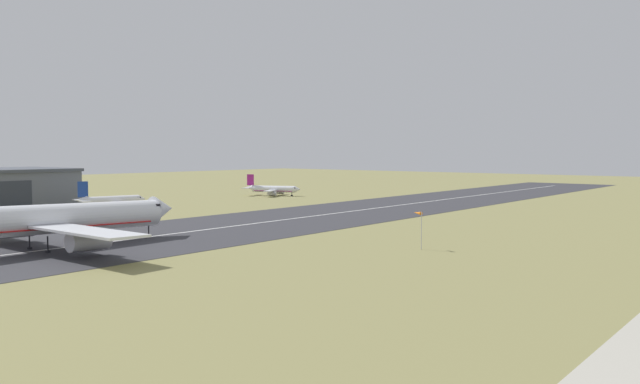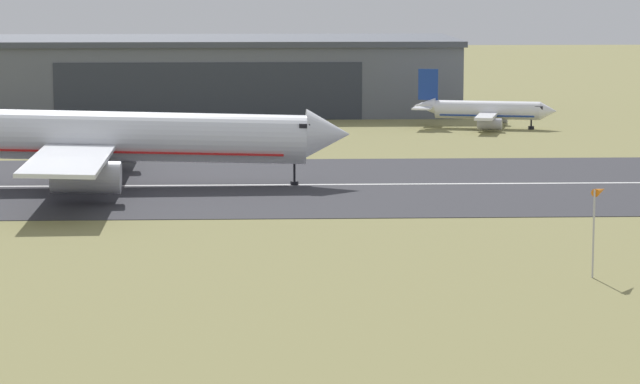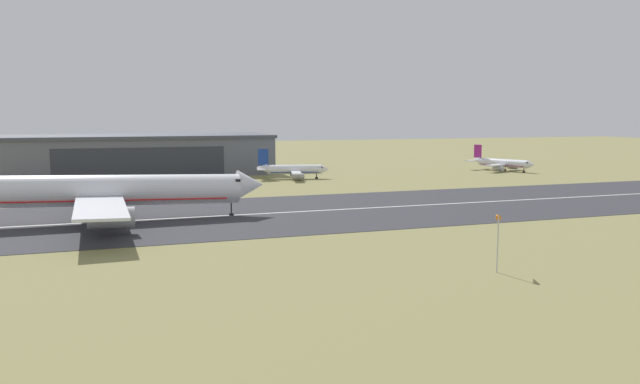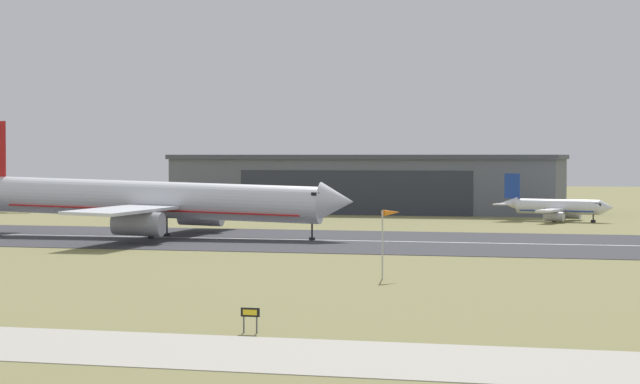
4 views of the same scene
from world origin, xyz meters
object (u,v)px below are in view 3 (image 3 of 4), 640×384
at_px(airplane_landing, 90,192).
at_px(airplane_parked_east, 293,170).
at_px(airplane_parked_centre, 502,163).
at_px(windsock_pole, 497,220).

height_order(airplane_landing, airplane_parked_east, airplane_landing).
relative_size(airplane_parked_centre, windsock_pole, 3.44).
bearing_deg(airplane_landing, airplane_parked_east, 48.30).
xyz_separation_m(airplane_parked_east, windsock_pole, (-7.70, -105.82, 3.28)).
bearing_deg(airplane_parked_east, airplane_parked_centre, 1.54).
bearing_deg(airplane_parked_east, windsock_pole, -94.16).
distance_m(airplane_parked_centre, airplane_parked_east, 69.63).
relative_size(airplane_landing, windsock_pole, 9.05).
bearing_deg(windsock_pole, airplane_parked_east, 85.84).
bearing_deg(airplane_parked_centre, airplane_landing, -153.74).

